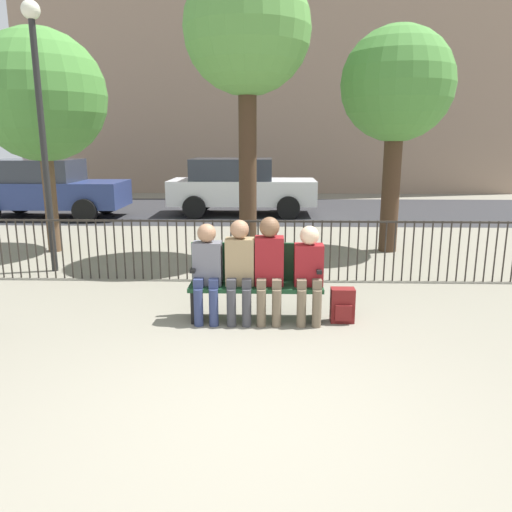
{
  "coord_description": "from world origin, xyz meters",
  "views": [
    {
      "loc": [
        0.17,
        -3.48,
        2.15
      ],
      "look_at": [
        0.0,
        2.29,
        0.8
      ],
      "focal_mm": 35.0,
      "sensor_mm": 36.0,
      "label": 1
    }
  ],
  "objects_px": {
    "tree_0": "(41,97)",
    "parked_car_0": "(45,188)",
    "seated_person_0": "(207,267)",
    "parked_car_1": "(240,186)",
    "backpack": "(342,306)",
    "tree_2": "(247,34)",
    "seated_person_3": "(309,268)",
    "seated_person_2": "(269,263)",
    "seated_person_1": "(240,265)",
    "park_bench": "(256,279)",
    "tree_1": "(397,88)",
    "lamp_post": "(39,102)"
  },
  "relations": [
    {
      "from": "tree_1",
      "to": "lamp_post",
      "type": "height_order",
      "value": "same"
    },
    {
      "from": "backpack",
      "to": "seated_person_2",
      "type": "bearing_deg",
      "value": 179.78
    },
    {
      "from": "seated_person_3",
      "to": "backpack",
      "type": "distance_m",
      "value": 0.62
    },
    {
      "from": "park_bench",
      "to": "tree_2",
      "type": "relative_size",
      "value": 0.32
    },
    {
      "from": "tree_1",
      "to": "seated_person_1",
      "type": "bearing_deg",
      "value": -123.8
    },
    {
      "from": "tree_0",
      "to": "seated_person_1",
      "type": "bearing_deg",
      "value": -44.17
    },
    {
      "from": "seated_person_1",
      "to": "parked_car_1",
      "type": "distance_m",
      "value": 8.85
    },
    {
      "from": "backpack",
      "to": "tree_2",
      "type": "bearing_deg",
      "value": 111.53
    },
    {
      "from": "seated_person_1",
      "to": "tree_0",
      "type": "xyz_separation_m",
      "value": [
        -3.89,
        3.78,
        2.23
      ]
    },
    {
      "from": "tree_2",
      "to": "seated_person_1",
      "type": "bearing_deg",
      "value": -89.14
    },
    {
      "from": "tree_0",
      "to": "parked_car_0",
      "type": "distance_m",
      "value": 5.15
    },
    {
      "from": "park_bench",
      "to": "seated_person_3",
      "type": "distance_m",
      "value": 0.66
    },
    {
      "from": "seated_person_3",
      "to": "parked_car_0",
      "type": "relative_size",
      "value": 0.28
    },
    {
      "from": "tree_0",
      "to": "lamp_post",
      "type": "distance_m",
      "value": 1.64
    },
    {
      "from": "seated_person_0",
      "to": "parked_car_0",
      "type": "distance_m",
      "value": 9.75
    },
    {
      "from": "seated_person_3",
      "to": "tree_2",
      "type": "xyz_separation_m",
      "value": [
        -0.87,
        3.26,
        3.22
      ]
    },
    {
      "from": "park_bench",
      "to": "seated_person_2",
      "type": "xyz_separation_m",
      "value": [
        0.16,
        -0.12,
        0.23
      ]
    },
    {
      "from": "tree_1",
      "to": "parked_car_1",
      "type": "height_order",
      "value": "tree_1"
    },
    {
      "from": "backpack",
      "to": "parked_car_1",
      "type": "relative_size",
      "value": 0.1
    },
    {
      "from": "parked_car_0",
      "to": "parked_car_1",
      "type": "xyz_separation_m",
      "value": [
        5.37,
        0.8,
        0.0
      ]
    },
    {
      "from": "park_bench",
      "to": "seated_person_0",
      "type": "xyz_separation_m",
      "value": [
        -0.58,
        -0.13,
        0.18
      ]
    },
    {
      "from": "tree_1",
      "to": "parked_car_1",
      "type": "distance_m",
      "value": 6.23
    },
    {
      "from": "park_bench",
      "to": "seated_person_1",
      "type": "relative_size",
      "value": 1.3
    },
    {
      "from": "seated_person_1",
      "to": "backpack",
      "type": "relative_size",
      "value": 2.95
    },
    {
      "from": "park_bench",
      "to": "seated_person_0",
      "type": "relative_size",
      "value": 1.35
    },
    {
      "from": "backpack",
      "to": "parked_car_0",
      "type": "bearing_deg",
      "value": 131.67
    },
    {
      "from": "seated_person_2",
      "to": "tree_0",
      "type": "height_order",
      "value": "tree_0"
    },
    {
      "from": "seated_person_1",
      "to": "tree_0",
      "type": "bearing_deg",
      "value": 135.83
    },
    {
      "from": "seated_person_3",
      "to": "tree_1",
      "type": "bearing_deg",
      "value": 65.11
    },
    {
      "from": "seated_person_0",
      "to": "parked_car_1",
      "type": "bearing_deg",
      "value": 91.0
    },
    {
      "from": "seated_person_1",
      "to": "seated_person_2",
      "type": "bearing_deg",
      "value": 0.32
    },
    {
      "from": "seated_person_0",
      "to": "parked_car_0",
      "type": "height_order",
      "value": "parked_car_0"
    },
    {
      "from": "seated_person_0",
      "to": "backpack",
      "type": "distance_m",
      "value": 1.69
    },
    {
      "from": "tree_2",
      "to": "park_bench",
      "type": "bearing_deg",
      "value": -85.57
    },
    {
      "from": "seated_person_0",
      "to": "seated_person_2",
      "type": "xyz_separation_m",
      "value": [
        0.74,
        0.0,
        0.05
      ]
    },
    {
      "from": "seated_person_1",
      "to": "lamp_post",
      "type": "relative_size",
      "value": 0.3
    },
    {
      "from": "seated_person_3",
      "to": "lamp_post",
      "type": "bearing_deg",
      "value": 150.68
    },
    {
      "from": "seated_person_2",
      "to": "tree_1",
      "type": "relative_size",
      "value": 0.3
    },
    {
      "from": "park_bench",
      "to": "tree_0",
      "type": "xyz_separation_m",
      "value": [
        -4.09,
        3.66,
        2.43
      ]
    },
    {
      "from": "tree_2",
      "to": "parked_car_1",
      "type": "bearing_deg",
      "value": 95.05
    },
    {
      "from": "park_bench",
      "to": "parked_car_1",
      "type": "xyz_separation_m",
      "value": [
        -0.74,
        8.71,
        0.35
      ]
    },
    {
      "from": "backpack",
      "to": "tree_0",
      "type": "relative_size",
      "value": 0.1
    },
    {
      "from": "parked_car_0",
      "to": "parked_car_1",
      "type": "relative_size",
      "value": 1.0
    },
    {
      "from": "seated_person_2",
      "to": "tree_2",
      "type": "height_order",
      "value": "tree_2"
    },
    {
      "from": "tree_2",
      "to": "parked_car_1",
      "type": "relative_size",
      "value": 1.2
    },
    {
      "from": "seated_person_0",
      "to": "seated_person_3",
      "type": "distance_m",
      "value": 1.21
    },
    {
      "from": "backpack",
      "to": "seated_person_0",
      "type": "bearing_deg",
      "value": -179.96
    },
    {
      "from": "backpack",
      "to": "seated_person_1",
      "type": "bearing_deg",
      "value": 179.93
    },
    {
      "from": "seated_person_0",
      "to": "tree_1",
      "type": "height_order",
      "value": "tree_1"
    },
    {
      "from": "backpack",
      "to": "tree_0",
      "type": "bearing_deg",
      "value": 143.58
    }
  ]
}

